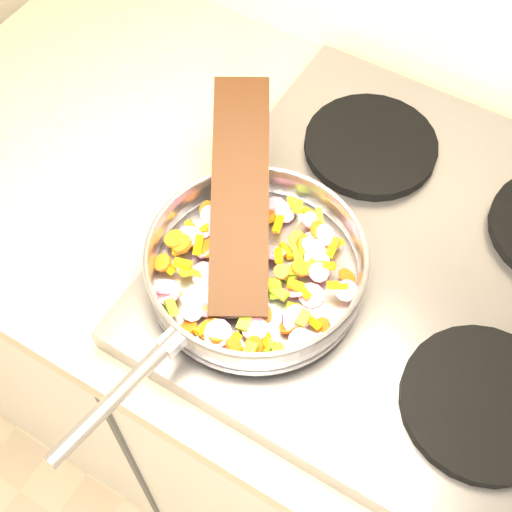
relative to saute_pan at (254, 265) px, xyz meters
The scene contains 7 objects.
cooktop 0.23m from the saute_pan, 39.77° to the left, with size 0.60×0.60×0.04m, color #939399.
grate_fl 0.05m from the saute_pan, ahead, with size 0.19×0.19×0.02m, color black.
grate_fr 0.31m from the saute_pan, ahead, with size 0.19×0.19×0.02m, color black.
grate_bl 0.28m from the saute_pan, 84.76° to the left, with size 0.19×0.19×0.02m, color black.
saute_pan is the anchor object (origin of this frame).
vegetable_heap 0.01m from the saute_pan, 115.78° to the right, with size 0.25×0.25×0.04m.
wooden_spatula 0.09m from the saute_pan, 133.43° to the left, with size 0.31×0.07×0.01m, color black.
Camera 1 is at (-0.63, 1.14, 1.72)m, focal length 50.00 mm.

